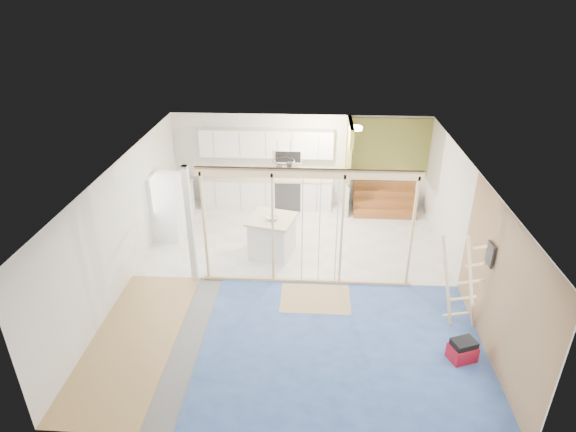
# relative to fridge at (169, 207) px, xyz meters

# --- Properties ---
(room) EXTENTS (7.01, 8.01, 2.61)m
(room) POSITION_rel_fridge_xyz_m (3.10, -1.81, 0.47)
(room) COLOR slate
(room) RESTS_ON ground
(floor_overlays) EXTENTS (7.00, 8.00, 0.03)m
(floor_overlays) POSITION_rel_fridge_xyz_m (3.18, -1.75, -0.82)
(floor_overlays) COLOR silver
(floor_overlays) RESTS_ON room
(stud_frame) EXTENTS (4.66, 0.14, 2.60)m
(stud_frame) POSITION_rel_fridge_xyz_m (2.83, -1.81, 0.78)
(stud_frame) COLOR #DDC387
(stud_frame) RESTS_ON room
(base_cabinets) EXTENTS (4.45, 2.24, 0.93)m
(base_cabinets) POSITION_rel_fridge_xyz_m (1.49, 1.55, -0.36)
(base_cabinets) COLOR white
(base_cabinets) RESTS_ON room
(upper_cabinets) EXTENTS (3.60, 0.41, 0.85)m
(upper_cabinets) POSITION_rel_fridge_xyz_m (2.26, 2.00, 0.99)
(upper_cabinets) COLOR white
(upper_cabinets) RESTS_ON room
(green_partition) EXTENTS (2.25, 1.51, 2.60)m
(green_partition) POSITION_rel_fridge_xyz_m (5.15, 1.85, 0.12)
(green_partition) COLOR olive
(green_partition) RESTS_ON room
(pot_rack) EXTENTS (0.52, 0.52, 0.72)m
(pot_rack) POSITION_rel_fridge_xyz_m (2.80, 0.08, 1.17)
(pot_rack) COLOR black
(pot_rack) RESTS_ON room
(sheathing_panel) EXTENTS (0.02, 4.00, 2.60)m
(sheathing_panel) POSITION_rel_fridge_xyz_m (6.58, -3.81, 0.47)
(sheathing_panel) COLOR tan
(sheathing_panel) RESTS_ON room
(electrical_panel) EXTENTS (0.04, 0.30, 0.40)m
(electrical_panel) POSITION_rel_fridge_xyz_m (6.53, -3.21, 0.82)
(electrical_panel) COLOR #323237
(electrical_panel) RESTS_ON room
(ceiling_light) EXTENTS (0.32, 0.32, 0.08)m
(ceiling_light) POSITION_rel_fridge_xyz_m (4.50, 1.19, 1.71)
(ceiling_light) COLOR #FFEABF
(ceiling_light) RESTS_ON room
(fridge) EXTENTS (0.82, 0.80, 1.65)m
(fridge) POSITION_rel_fridge_xyz_m (0.00, 0.00, 0.00)
(fridge) COLOR white
(fridge) RESTS_ON room
(island) EXTENTS (1.19, 1.19, 0.96)m
(island) POSITION_rel_fridge_xyz_m (2.58, -0.71, -0.35)
(island) COLOR silver
(island) RESTS_ON room
(bowl) EXTENTS (0.31, 0.31, 0.07)m
(bowl) POSITION_rel_fridge_xyz_m (2.59, -0.77, 0.17)
(bowl) COLOR silver
(bowl) RESTS_ON island
(soap_bottle_a) EXTENTS (0.14, 0.14, 0.29)m
(soap_bottle_a) POSITION_rel_fridge_xyz_m (0.83, 1.86, 0.25)
(soap_bottle_a) COLOR #AFB6C3
(soap_bottle_a) RESTS_ON base_cabinets
(soap_bottle_b) EXTENTS (0.08, 0.08, 0.17)m
(soap_bottle_b) POSITION_rel_fridge_xyz_m (3.80, 1.97, 0.19)
(soap_bottle_b) COLOR silver
(soap_bottle_b) RESTS_ON base_cabinets
(toolbox) EXTENTS (0.52, 0.46, 0.41)m
(toolbox) POSITION_rel_fridge_xyz_m (6.10, -3.98, -0.63)
(toolbox) COLOR #A80F1D
(toolbox) RESTS_ON room
(ladder) EXTENTS (1.02, 0.05, 1.90)m
(ladder) POSITION_rel_fridge_xyz_m (6.20, -3.08, 0.15)
(ladder) COLOR #DEC187
(ladder) RESTS_ON room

